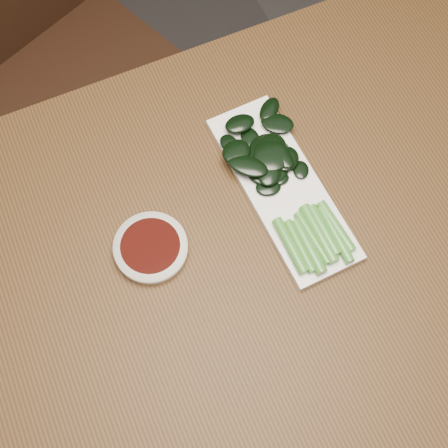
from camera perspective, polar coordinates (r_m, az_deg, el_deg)
ground at (r=1.70m, az=1.35°, el=-11.46°), size 6.00×6.00×0.00m
table at (r=1.04m, az=2.16°, el=-3.97°), size 1.40×0.80×0.75m
chair_far at (r=1.55m, az=-14.69°, el=14.92°), size 0.56×0.56×0.89m
sauce_bowl at (r=0.97m, az=-6.70°, el=-2.20°), size 0.11×0.11×0.02m
serving_plate at (r=1.02m, az=5.36°, el=3.33°), size 0.13×0.33×0.01m
gai_lan at (r=1.00m, az=5.34°, el=3.94°), size 0.15×0.32×0.02m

